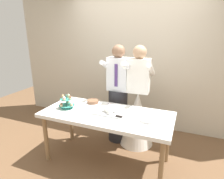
# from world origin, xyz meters

# --- Properties ---
(ground_plane) EXTENTS (8.00, 8.00, 0.00)m
(ground_plane) POSITION_xyz_m (0.00, 0.00, 0.00)
(ground_plane) COLOR brown
(rear_wall) EXTENTS (5.20, 0.10, 2.90)m
(rear_wall) POSITION_xyz_m (0.00, 1.38, 1.45)
(rear_wall) COLOR beige
(rear_wall) RESTS_ON ground_plane
(dessert_table) EXTENTS (1.80, 0.80, 0.78)m
(dessert_table) POSITION_xyz_m (0.00, 0.00, 0.70)
(dessert_table) COLOR white
(dessert_table) RESTS_ON ground_plane
(cupcake_stand) EXTENTS (0.23, 0.23, 0.21)m
(cupcake_stand) POSITION_xyz_m (-0.61, -0.05, 0.86)
(cupcake_stand) COLOR teal
(cupcake_stand) RESTS_ON dessert_table
(main_cake_tray) EXTENTS (0.44, 0.31, 0.12)m
(main_cake_tray) POSITION_xyz_m (0.05, 0.02, 0.82)
(main_cake_tray) COLOR silver
(main_cake_tray) RESTS_ON dessert_table
(plate_stack) EXTENTS (0.20, 0.20, 0.04)m
(plate_stack) POSITION_xyz_m (0.59, -0.03, 0.80)
(plate_stack) COLOR white
(plate_stack) RESTS_ON dessert_table
(round_cake) EXTENTS (0.24, 0.24, 0.06)m
(round_cake) POSITION_xyz_m (-0.34, 0.25, 0.80)
(round_cake) COLOR white
(round_cake) RESTS_ON dessert_table
(person_groom) EXTENTS (0.46, 0.49, 1.66)m
(person_groom) POSITION_xyz_m (-0.06, 0.63, 0.75)
(person_groom) COLOR #232328
(person_groom) RESTS_ON ground_plane
(person_bride) EXTENTS (0.56, 0.56, 1.66)m
(person_bride) POSITION_xyz_m (0.28, 0.64, 0.58)
(person_bride) COLOR white
(person_bride) RESTS_ON ground_plane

